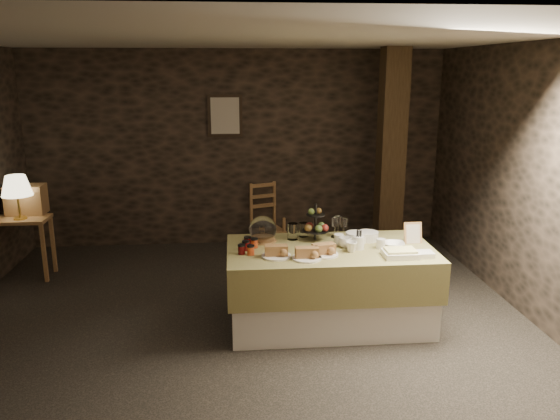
{
  "coord_description": "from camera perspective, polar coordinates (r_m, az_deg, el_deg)",
  "views": [
    {
      "loc": [
        -0.06,
        -4.79,
        2.35
      ],
      "look_at": [
        0.37,
        0.2,
        1.05
      ],
      "focal_mm": 35.0,
      "sensor_mm": 36.0,
      "label": 1
    }
  ],
  "objects": [
    {
      "name": "cup_b",
      "position": [
        4.95,
        7.46,
        -3.83
      ],
      "size": [
        0.13,
        0.13,
        0.09
      ],
      "primitive_type": "imported",
      "rotation": [
        0.0,
        0.0,
        -0.38
      ],
      "color": "white",
      "rests_on": "buffet_table"
    },
    {
      "name": "plate_stack_b",
      "position": [
        5.3,
        9.16,
        -2.7
      ],
      "size": [
        0.2,
        0.2,
        0.08
      ],
      "primitive_type": "cylinder",
      "color": "white",
      "rests_on": "buffet_table"
    },
    {
      "name": "bread_platter_center",
      "position": [
        4.74,
        2.81,
        -4.66
      ],
      "size": [
        0.26,
        0.26,
        0.11
      ],
      "color": "white",
      "rests_on": "buffet_table"
    },
    {
      "name": "storage_jar_a",
      "position": [
        5.25,
        1.34,
        -2.25
      ],
      "size": [
        0.1,
        0.1,
        0.16
      ],
      "primitive_type": "cylinder",
      "color": "white",
      "rests_on": "buffet_table"
    },
    {
      "name": "plate_stack_a",
      "position": [
        5.21,
        7.93,
        -2.86
      ],
      "size": [
        0.19,
        0.19,
        0.1
      ],
      "primitive_type": "cylinder",
      "color": "white",
      "rests_on": "buffet_table"
    },
    {
      "name": "bread_platter_left",
      "position": [
        4.78,
        -0.39,
        -4.46
      ],
      "size": [
        0.26,
        0.26,
        0.11
      ],
      "color": "white",
      "rests_on": "buffet_table"
    },
    {
      "name": "table_lamp",
      "position": [
        6.69,
        -25.84,
        2.25
      ],
      "size": [
        0.33,
        0.33,
        0.5
      ],
      "color": "gold",
      "rests_on": "console_table"
    },
    {
      "name": "mug_c",
      "position": [
        5.15,
        6.17,
        -3.05
      ],
      "size": [
        0.09,
        0.09,
        0.09
      ],
      "primitive_type": "cylinder",
      "color": "white",
      "rests_on": "buffet_table"
    },
    {
      "name": "fruit_stand",
      "position": [
        5.22,
        3.79,
        -1.7
      ],
      "size": [
        0.25,
        0.25,
        0.36
      ],
      "rotation": [
        0.0,
        0.0,
        -0.19
      ],
      "color": "black",
      "rests_on": "buffet_table"
    },
    {
      "name": "cake_dome",
      "position": [
        5.18,
        -1.81,
        -2.19
      ],
      "size": [
        0.26,
        0.26,
        0.26
      ],
      "color": "olive",
      "rests_on": "buffet_table"
    },
    {
      "name": "framed_picture",
      "position": [
        7.28,
        -5.76,
        9.78
      ],
      "size": [
        0.45,
        0.04,
        0.55
      ],
      "color": "#2E2218",
      "rests_on": "room_shell"
    },
    {
      "name": "tart_dish",
      "position": [
        4.9,
        12.46,
        -4.42
      ],
      "size": [
        0.3,
        0.22,
        0.07
      ],
      "color": "white",
      "rests_on": "buffet_table"
    },
    {
      "name": "ground_plane",
      "position": [
        5.33,
        -3.9,
        -11.58
      ],
      "size": [
        5.5,
        5.0,
        0.01
      ],
      "primitive_type": "cube",
      "color": "black",
      "rests_on": "ground"
    },
    {
      "name": "room_shell",
      "position": [
        4.85,
        -4.21,
        5.21
      ],
      "size": [
        5.52,
        5.02,
        2.6
      ],
      "color": "black",
      "rests_on": "ground"
    },
    {
      "name": "bowl",
      "position": [
        5.15,
        11.83,
        -3.56
      ],
      "size": [
        0.22,
        0.22,
        0.05
      ],
      "primitive_type": "imported",
      "rotation": [
        0.0,
        0.0,
        -0.14
      ],
      "color": "white",
      "rests_on": "buffet_table"
    },
    {
      "name": "square_dish",
      "position": [
        4.96,
        14.9,
        -4.48
      ],
      "size": [
        0.14,
        0.14,
        0.04
      ],
      "primitive_type": "cube",
      "color": "white",
      "rests_on": "buffet_table"
    },
    {
      "name": "chair",
      "position": [
        7.41,
        -1.34,
        -0.86
      ],
      "size": [
        0.5,
        0.49,
        0.66
      ],
      "rotation": [
        0.0,
        0.0,
        0.34
      ],
      "color": "olive",
      "rests_on": "ground_plane"
    },
    {
      "name": "menu_frame",
      "position": [
        5.29,
        13.72,
        -2.42
      ],
      "size": [
        0.17,
        0.07,
        0.22
      ],
      "primitive_type": "cube",
      "rotation": [
        -0.24,
        0.0,
        0.02
      ],
      "color": "olive",
      "rests_on": "buffet_table"
    },
    {
      "name": "console_table",
      "position": [
        6.86,
        -25.62,
        -1.8
      ],
      "size": [
        0.67,
        0.38,
        0.71
      ],
      "color": "olive",
      "rests_on": "ground_plane"
    },
    {
      "name": "wine_rack",
      "position": [
        6.94,
        -25.0,
        1.0
      ],
      "size": [
        0.42,
        0.26,
        0.34
      ],
      "primitive_type": "cube",
      "color": "olive",
      "rests_on": "console_table"
    },
    {
      "name": "storage_jar_b",
      "position": [
        5.34,
        2.45,
        -2.07
      ],
      "size": [
        0.09,
        0.09,
        0.14
      ],
      "primitive_type": "cylinder",
      "color": "white",
      "rests_on": "buffet_table"
    },
    {
      "name": "bread_platter_right",
      "position": [
        4.84,
        4.58,
        -4.27
      ],
      "size": [
        0.26,
        0.26,
        0.11
      ],
      "color": "white",
      "rests_on": "buffet_table"
    },
    {
      "name": "buffet_table",
      "position": [
        5.16,
        5.2,
        -7.32
      ],
      "size": [
        1.89,
        1.01,
        0.75
      ],
      "color": "white",
      "rests_on": "ground_plane"
    },
    {
      "name": "timber_column",
      "position": [
        6.87,
        11.49,
        5.5
      ],
      "size": [
        0.3,
        0.3,
        2.6
      ],
      "primitive_type": "cube",
      "color": "black",
      "rests_on": "ground_plane"
    },
    {
      "name": "cup_a",
      "position": [
        5.06,
        6.84,
        -3.38
      ],
      "size": [
        0.12,
        0.12,
        0.09
      ],
      "primitive_type": "imported",
      "rotation": [
        0.0,
        0.0,
        0.02
      ],
      "color": "white",
      "rests_on": "buffet_table"
    },
    {
      "name": "mug_d",
      "position": [
        5.08,
        10.5,
        -3.48
      ],
      "size": [
        0.08,
        0.08,
        0.09
      ],
      "primitive_type": "cylinder",
      "color": "white",
      "rests_on": "buffet_table"
    },
    {
      "name": "cutlery_holder",
      "position": [
        5.03,
        8.23,
        -3.41
      ],
      "size": [
        0.1,
        0.1,
        0.12
      ],
      "primitive_type": "cylinder",
      "color": "white",
      "rests_on": "buffet_table"
    },
    {
      "name": "jam_jars",
      "position": [
        4.95,
        -3.36,
        -3.82
      ],
      "size": [
        0.18,
        0.32,
        0.07
      ],
      "color": "#5B0B0D",
      "rests_on": "buffet_table"
    }
  ]
}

